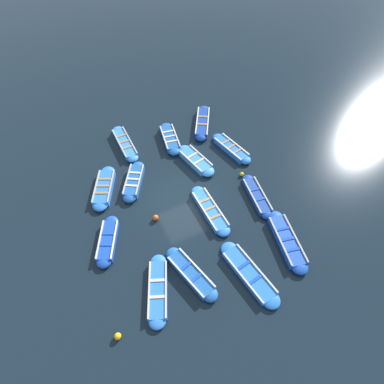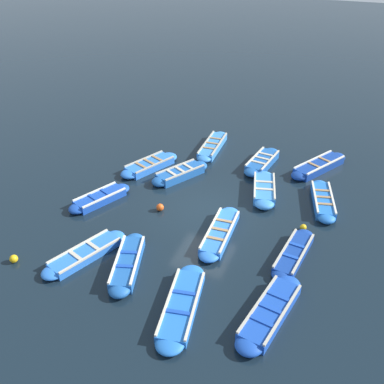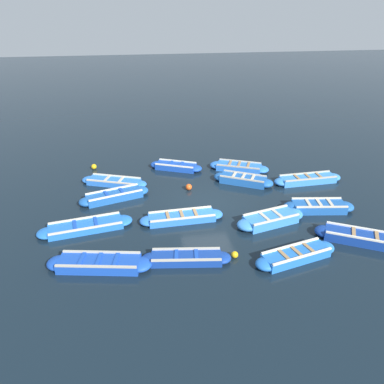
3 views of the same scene
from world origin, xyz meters
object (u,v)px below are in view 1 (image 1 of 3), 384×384
boat_bow_out (210,210)px  boat_near_quay (231,148)px  boat_stern_in (125,143)px  boat_alongside (257,196)px  boat_inner_gap (287,241)px  buoy_white_drifting (242,174)px  boat_centre (191,273)px  boat_far_corner (249,273)px  boat_drifting (196,160)px  buoy_orange_near (118,336)px  buoy_yellow_far (156,218)px  boat_mid_row (170,139)px  boat_outer_right (203,123)px  boat_tucked (104,188)px  boat_end_of_row (134,181)px  boat_broadside (158,290)px

boat_bow_out → boat_near_quay: size_ratio=1.07×
boat_stern_in → boat_alongside: bearing=127.8°
boat_inner_gap → buoy_white_drifting: size_ratio=14.86×
boat_alongside → buoy_white_drifting: bearing=-91.6°
boat_centre → boat_far_corner: boat_centre is taller
boat_drifting → buoy_orange_near: boat_drifting is taller
boat_alongside → buoy_yellow_far: size_ratio=10.49×
boat_bow_out → buoy_yellow_far: bearing=-14.6°
boat_mid_row → buoy_orange_near: 12.66m
boat_mid_row → boat_inner_gap: bearing=105.2°
boat_bow_out → boat_outer_right: size_ratio=1.00×
boat_bow_out → boat_centre: bearing=49.9°
boat_bow_out → boat_stern_in: bearing=-68.6°
boat_tucked → boat_stern_in: boat_stern_in is taller
boat_drifting → buoy_orange_near: bearing=47.4°
boat_outer_right → buoy_white_drifting: (-0.13, 5.44, -0.07)m
boat_mid_row → buoy_white_drifting: bearing=121.0°
boat_tucked → boat_end_of_row: bearing=171.5°
boat_tucked → boat_outer_right: (-7.99, -2.99, 0.02)m
boat_bow_out → buoy_white_drifting: boat_bow_out is taller
boat_centre → boat_mid_row: size_ratio=1.05×
boat_tucked → boat_alongside: (-8.07, 4.30, -0.02)m
boat_bow_out → boat_inner_gap: bearing=129.3°
boat_far_corner → boat_end_of_row: bearing=-67.0°
boat_broadside → boat_mid_row: size_ratio=1.08×
boat_tucked → boat_alongside: bearing=151.9°
boat_far_corner → boat_end_of_row: boat_end_of_row is taller
boat_far_corner → boat_end_of_row: 8.64m
boat_centre → boat_mid_row: 9.82m
boat_drifting → buoy_orange_near: (7.46, 8.10, -0.05)m
boat_end_of_row → buoy_yellow_far: boat_end_of_row is taller
boat_outer_right → boat_end_of_row: boat_end_of_row is taller
boat_bow_out → boat_mid_row: size_ratio=1.12×
boat_mid_row → buoy_white_drifting: size_ratio=12.68×
boat_centre → boat_broadside: boat_centre is taller
boat_near_quay → boat_mid_row: bearing=-37.3°
boat_stern_in → buoy_orange_near: (3.75, 11.55, -0.03)m
boat_alongside → buoy_orange_near: bearing=22.9°
boat_centre → boat_alongside: bearing=-153.4°
boat_near_quay → buoy_orange_near: bearing=38.9°
boat_near_quay → buoy_white_drifting: bearing=77.9°
boat_centre → boat_end_of_row: bearing=-83.6°
boat_centre → boat_end_of_row: (0.77, -6.80, 0.01)m
boat_stern_in → boat_bow_out: bearing=111.4°
boat_stern_in → boat_far_corner: 11.80m
boat_far_corner → buoy_white_drifting: 6.50m
boat_inner_gap → buoy_yellow_far: bearing=-36.0°
boat_tucked → boat_drifting: 5.96m
boat_mid_row → buoy_yellow_far: (3.13, 5.66, -0.04)m
boat_centre → boat_tucked: (2.55, -7.07, -0.01)m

